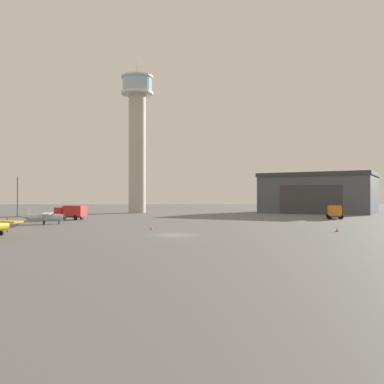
{
  "coord_description": "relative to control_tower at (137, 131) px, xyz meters",
  "views": [
    {
      "loc": [
        -0.59,
        -51.09,
        4.73
      ],
      "look_at": [
        3.07,
        15.62,
        5.43
      ],
      "focal_mm": 38.99,
      "sensor_mm": 36.0,
      "label": 1
    }
  ],
  "objects": [
    {
      "name": "ground_plane",
      "position": [
        9.88,
        -70.25,
        -23.61
      ],
      "size": [
        400.0,
        400.0,
        0.0
      ],
      "primitive_type": "plane",
      "color": "#60605E"
    },
    {
      "name": "control_tower",
      "position": [
        0.0,
        0.0,
        0.0
      ],
      "size": [
        9.27,
        9.27,
        43.63
      ],
      "color": "#B2AD9E",
      "rests_on": "ground_plane"
    },
    {
      "name": "hangar",
      "position": [
        52.72,
        -2.96,
        -17.94
      ],
      "size": [
        37.93,
        35.59,
        11.29
      ],
      "rotation": [
        0.0,
        0.0,
        -2.14
      ],
      "color": "#4C5159",
      "rests_on": "ground_plane"
    },
    {
      "name": "airplane_silver",
      "position": [
        -11.84,
        -49.32,
        -22.32
      ],
      "size": [
        7.3,
        9.35,
        2.75
      ],
      "rotation": [
        0.0,
        0.0,
        0.21
      ],
      "color": "#B7BABF",
      "rests_on": "ground_plane"
    },
    {
      "name": "truck_box_red",
      "position": [
        -10.51,
        -35.85,
        -21.99
      ],
      "size": [
        6.55,
        4.49,
        2.87
      ],
      "rotation": [
        0.0,
        0.0,
        2.81
      ],
      "color": "#38383D",
      "rests_on": "ground_plane"
    },
    {
      "name": "truck_box_orange",
      "position": [
        44.13,
        -35.29,
        -22.01
      ],
      "size": [
        4.44,
        6.35,
        2.8
      ],
      "rotation": [
        0.0,
        0.0,
        4.38
      ],
      "color": "#38383D",
      "rests_on": "ground_plane"
    },
    {
      "name": "light_post_west",
      "position": [
        -25.3,
        -24.36,
        -18.06
      ],
      "size": [
        0.44,
        0.44,
        9.41
      ],
      "color": "#38383D",
      "rests_on": "ground_plane"
    },
    {
      "name": "traffic_cone_near_left",
      "position": [
        6.75,
        -61.87,
        -23.27
      ],
      "size": [
        0.36,
        0.36,
        0.69
      ],
      "color": "black",
      "rests_on": "ground_plane"
    },
    {
      "name": "traffic_cone_near_right",
      "position": [
        31.7,
        -66.82,
        -23.25
      ],
      "size": [
        0.36,
        0.36,
        0.73
      ],
      "color": "black",
      "rests_on": "ground_plane"
    }
  ]
}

